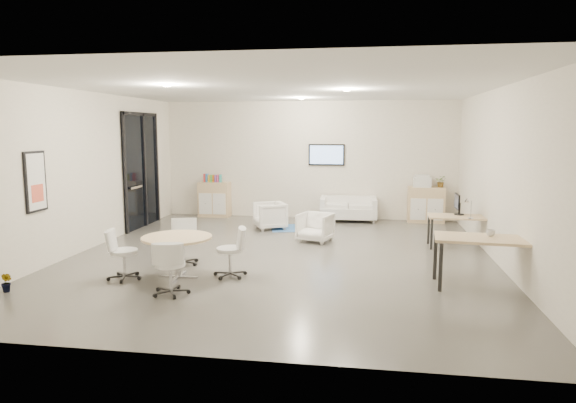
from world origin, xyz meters
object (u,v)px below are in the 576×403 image
at_px(desk_front, 485,243).
at_px(round_table, 177,241).
at_px(loveseat, 348,210).
at_px(armchair_right, 315,226).
at_px(sideboard_right, 426,205).
at_px(armchair_left, 270,214).
at_px(sideboard_left, 215,199).
at_px(desk_rear, 460,219).

height_order(desk_front, round_table, desk_front).
distance_m(loveseat, desk_front, 6.03).
relative_size(desk_front, round_table, 1.37).
bearing_deg(armchair_right, sideboard_right, 63.17).
bearing_deg(round_table, armchair_right, 58.03).
xyz_separation_m(sideboard_right, armchair_left, (-3.89, -1.55, -0.10)).
bearing_deg(loveseat, round_table, -116.71).
relative_size(sideboard_left, desk_rear, 0.75).
xyz_separation_m(loveseat, armchair_right, (-0.61, -2.68, 0.04)).
relative_size(sideboard_left, sideboard_right, 1.04).
relative_size(armchair_right, desk_rear, 0.53).
distance_m(desk_rear, desk_front, 2.75).
bearing_deg(sideboard_left, round_table, -78.68).
xyz_separation_m(loveseat, armchair_left, (-1.86, -1.42, 0.06)).
distance_m(armchair_left, desk_front, 5.89).
distance_m(sideboard_right, armchair_right, 3.85).
height_order(sideboard_left, armchair_left, sideboard_left).
bearing_deg(sideboard_left, loveseat, -1.95).
relative_size(armchair_left, round_table, 0.63).
height_order(sideboard_left, armchair_right, sideboard_left).
bearing_deg(sideboard_left, desk_rear, -25.44).
bearing_deg(armchair_right, desk_rear, 14.10).
xyz_separation_m(desk_rear, desk_front, (-0.09, -2.75, 0.11)).
bearing_deg(armchair_right, sideboard_left, 154.61).
height_order(loveseat, round_table, round_table).
distance_m(armchair_right, desk_rear, 3.03).
bearing_deg(desk_rear, desk_front, -89.52).
bearing_deg(sideboard_right, loveseat, -176.47).
bearing_deg(round_table, loveseat, 66.20).
bearing_deg(desk_front, round_table, -171.16).
distance_m(loveseat, desk_rear, 3.71).
height_order(sideboard_right, armchair_right, sideboard_right).
relative_size(loveseat, desk_front, 0.97).
distance_m(loveseat, armchair_left, 2.35).
relative_size(sideboard_left, armchair_right, 1.40).
distance_m(sideboard_right, round_table, 7.50).
xyz_separation_m(armchair_left, desk_rear, (4.27, -1.38, 0.23)).
relative_size(armchair_left, desk_front, 0.46).
bearing_deg(desk_rear, armchair_left, 164.39).
distance_m(armchair_left, desk_rear, 4.50).
height_order(armchair_left, round_table, armchair_left).
relative_size(armchair_left, desk_rear, 0.56).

